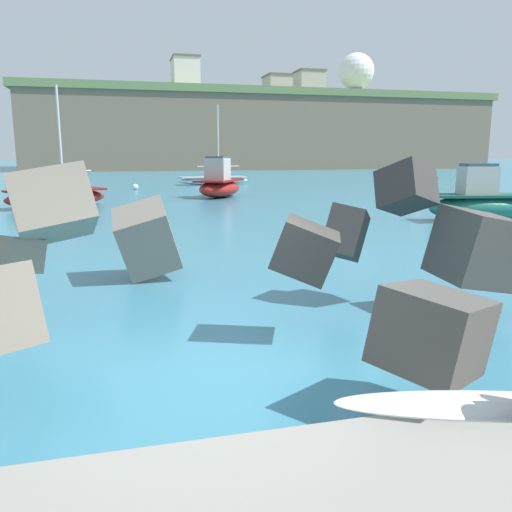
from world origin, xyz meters
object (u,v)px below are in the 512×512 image
Objects in this scene: boat_mid_centre at (219,184)px; station_building_west at (309,82)px; boat_mid_right at (483,203)px; station_building_east at (283,89)px; mooring_buoy_inner at (135,187)px; station_building_central at (185,76)px; boat_near_left at (413,181)px; mooring_buoy_middle at (394,198)px; radar_dome at (356,74)px; boat_near_right at (213,180)px; boat_mid_left at (57,197)px.

boat_mid_centre is 0.98× the size of station_building_west.
station_building_east is at bearing 77.50° from boat_mid_right.
station_building_east is (33.30, 68.55, 15.81)m from mooring_buoy_inner.
boat_mid_right is 26.14m from mooring_buoy_inner.
station_building_central is at bearing 91.25° from boat_mid_right.
boat_near_left is at bearing 10.62° from boat_mid_centre.
mooring_buoy_inner and mooring_buoy_middle have the same top height.
mooring_buoy_middle is at bearing -113.45° from radar_dome.
mooring_buoy_middle is 0.06× the size of station_building_east.
boat_near_right is 55.95m from station_building_west.
boat_near_right is at bearing 81.58° from boat_mid_centre.
station_building_east is (26.40, 63.54, 15.61)m from boat_near_right.
mooring_buoy_inner is at bearing -126.64° from radar_dome.
radar_dome is at bearing 55.37° from boat_near_right.
boat_near_right reaches higher than boat_mid_left.
boat_mid_centre is at bearing 23.36° from boat_mid_left.
mooring_buoy_inner is (-20.32, 5.43, -0.47)m from boat_near_left.
radar_dome is 37.25m from station_building_central.
boat_mid_left is 1.28× the size of boat_mid_right.
station_building_west is at bearing -90.87° from station_building_east.
boat_near_right is at bearing -94.77° from station_building_central.
boat_near_left is at bearing 15.59° from boat_mid_left.
station_building_west reaches higher than boat_near_left.
radar_dome is at bearing 68.42° from boat_near_left.
boat_mid_centre is at bearing -120.59° from radar_dome.
radar_dome is at bearing 53.36° from mooring_buoy_inner.
mooring_buoy_middle is at bearing -45.43° from mooring_buoy_inner.
station_building_east reaches higher than mooring_buoy_inner.
boat_mid_centre is 10.67m from mooring_buoy_middle.
boat_near_left is at bearing -111.58° from radar_dome.
station_building_west is (19.17, 66.25, 15.12)m from mooring_buoy_middle.
boat_near_left is 66.15m from station_building_central.
station_building_central is 0.86× the size of station_building_east.
mooring_buoy_inner is 0.06× the size of station_building_central.
mooring_buoy_inner is 1.00× the size of mooring_buoy_middle.
station_building_west is (19.96, 74.78, 14.58)m from boat_mid_right.
station_building_east is (12.99, 73.98, 15.34)m from boat_near_left.
boat_mid_left is 73.93m from station_building_central.
station_building_central reaches higher than station_building_west.
boat_mid_right is 0.47× the size of radar_dome.
station_building_west reaches higher than boat_mid_left.
boat_mid_left is at bearing -124.24° from radar_dome.
mooring_buoy_inner is at bearing 120.66° from boat_mid_centre.
radar_dome is (41.07, 59.47, 18.58)m from boat_near_right.
boat_near_left is 0.64× the size of station_building_east.
station_building_east reaches higher than boat_mid_left.
station_building_central reaches higher than boat_mid_left.
boat_near_left is at bearing -81.96° from station_building_central.
boat_mid_left reaches higher than boat_mid_right.
station_building_east is (19.42, 82.65, 15.81)m from mooring_buoy_middle.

